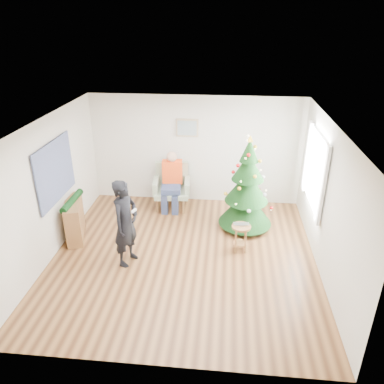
# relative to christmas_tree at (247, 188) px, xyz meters

# --- Properties ---
(floor) EXTENTS (5.00, 5.00, 0.00)m
(floor) POSITION_rel_christmas_tree_xyz_m (-1.19, -1.26, -0.93)
(floor) COLOR brown
(floor) RESTS_ON ground
(ceiling) EXTENTS (5.00, 5.00, 0.00)m
(ceiling) POSITION_rel_christmas_tree_xyz_m (-1.19, -1.26, 1.67)
(ceiling) COLOR white
(ceiling) RESTS_ON wall_back
(wall_back) EXTENTS (5.00, 0.00, 5.00)m
(wall_back) POSITION_rel_christmas_tree_xyz_m (-1.19, 1.24, 0.37)
(wall_back) COLOR silver
(wall_back) RESTS_ON floor
(wall_front) EXTENTS (5.00, 0.00, 5.00)m
(wall_front) POSITION_rel_christmas_tree_xyz_m (-1.19, -3.76, 0.37)
(wall_front) COLOR silver
(wall_front) RESTS_ON floor
(wall_left) EXTENTS (0.00, 5.00, 5.00)m
(wall_left) POSITION_rel_christmas_tree_xyz_m (-3.69, -1.26, 0.37)
(wall_left) COLOR silver
(wall_left) RESTS_ON floor
(wall_right) EXTENTS (0.00, 5.00, 5.00)m
(wall_right) POSITION_rel_christmas_tree_xyz_m (1.31, -1.26, 0.37)
(wall_right) COLOR silver
(wall_right) RESTS_ON floor
(window_panel) EXTENTS (0.04, 1.30, 1.40)m
(window_panel) POSITION_rel_christmas_tree_xyz_m (1.28, -0.26, 0.57)
(window_panel) COLOR white
(window_panel) RESTS_ON wall_right
(curtains) EXTENTS (0.05, 1.75, 1.50)m
(curtains) POSITION_rel_christmas_tree_xyz_m (1.25, -0.26, 0.57)
(curtains) COLOR white
(curtains) RESTS_ON wall_right
(christmas_tree) EXTENTS (1.15, 1.15, 2.07)m
(christmas_tree) POSITION_rel_christmas_tree_xyz_m (0.00, 0.00, 0.00)
(christmas_tree) COLOR #3F2816
(christmas_tree) RESTS_ON floor
(stool) EXTENTS (0.37, 0.37, 0.56)m
(stool) POSITION_rel_christmas_tree_xyz_m (-0.11, -0.94, -0.65)
(stool) COLOR brown
(stool) RESTS_ON floor
(laptop) EXTENTS (0.32, 0.22, 0.02)m
(laptop) POSITION_rel_christmas_tree_xyz_m (-0.11, -0.94, -0.37)
(laptop) COLOR silver
(laptop) RESTS_ON stool
(armchair) EXTENTS (0.90, 0.84, 1.05)m
(armchair) POSITION_rel_christmas_tree_xyz_m (-1.72, 0.80, -0.54)
(armchair) COLOR #92A384
(armchair) RESTS_ON floor
(seated_person) EXTENTS (0.49, 0.70, 1.37)m
(seated_person) POSITION_rel_christmas_tree_xyz_m (-1.71, 0.74, -0.22)
(seated_person) COLOR navy
(seated_person) RESTS_ON armchair
(standing_man) EXTENTS (0.58, 0.70, 1.66)m
(standing_man) POSITION_rel_christmas_tree_xyz_m (-2.21, -1.51, -0.10)
(standing_man) COLOR black
(standing_man) RESTS_ON floor
(game_controller) EXTENTS (0.08, 0.13, 0.04)m
(game_controller) POSITION_rel_christmas_tree_xyz_m (-2.03, -1.54, 0.17)
(game_controller) COLOR white
(game_controller) RESTS_ON standing_man
(console) EXTENTS (0.59, 1.04, 0.80)m
(console) POSITION_rel_christmas_tree_xyz_m (-3.52, -0.73, -0.53)
(console) COLOR brown
(console) RESTS_ON floor
(garland) EXTENTS (0.14, 0.90, 0.14)m
(garland) POSITION_rel_christmas_tree_xyz_m (-3.52, -0.73, -0.11)
(garland) COLOR black
(garland) RESTS_ON console
(tapestry) EXTENTS (0.03, 1.50, 1.15)m
(tapestry) POSITION_rel_christmas_tree_xyz_m (-3.65, -0.96, 0.62)
(tapestry) COLOR black
(tapestry) RESTS_ON wall_left
(framed_picture) EXTENTS (0.52, 0.05, 0.42)m
(framed_picture) POSITION_rel_christmas_tree_xyz_m (-1.39, 1.20, 0.92)
(framed_picture) COLOR tan
(framed_picture) RESTS_ON wall_back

